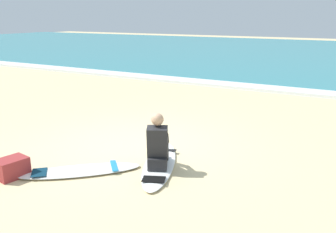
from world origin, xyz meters
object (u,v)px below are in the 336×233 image
surfer_seated (158,146)px  surfboard_spare_near (80,171)px  surfboard_main (160,164)px  beach_bag (12,168)px

surfer_seated → surfboard_spare_near: bearing=-145.1°
surfer_seated → surfboard_spare_near: (-1.09, -0.76, -0.40)m
surfboard_main → surfer_seated: (0.06, -0.15, 0.40)m
surfboard_spare_near → beach_bag: bearing=-141.5°
surfboard_main → surfboard_spare_near: 1.37m
surfer_seated → surfboard_spare_near: 1.38m
surfer_seated → surfboard_main: bearing=109.9°
surfboard_main → surfboard_spare_near: size_ratio=1.21×
surfer_seated → beach_bag: size_ratio=1.97×
surfboard_main → surfer_seated: 0.43m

